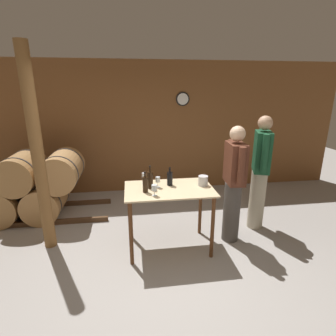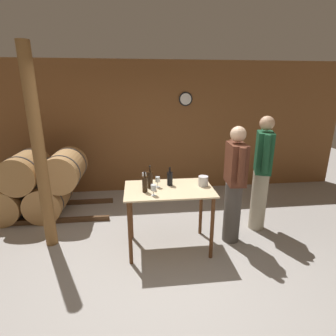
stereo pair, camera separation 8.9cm
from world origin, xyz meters
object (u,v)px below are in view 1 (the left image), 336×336
wine_glass_near_center (154,188)px  ice_bucket (203,181)px  wine_bottle_left (150,179)px  wine_glass_near_left (144,176)px  wine_bottle_center (170,178)px  wine_glass_near_right (158,180)px  wooden_post (38,154)px  wine_bottle_far_left (145,184)px  person_host (234,183)px  person_visitor_with_scarf (260,171)px

wine_glass_near_center → ice_bucket: 0.74m
wine_bottle_left → wine_glass_near_left: bearing=109.8°
wine_bottle_center → ice_bucket: 0.45m
wine_bottle_left → wine_glass_near_right: wine_bottle_left is taller
wine_glass_near_left → wine_glass_near_center: wine_glass_near_left is taller
wooden_post → wine_glass_near_center: (1.46, -0.51, -0.36)m
wine_bottle_left → wine_bottle_far_left: bearing=-120.2°
wooden_post → person_host: 2.65m
wine_glass_near_center → wine_glass_near_right: 0.29m
person_host → wine_glass_near_left: bearing=172.8°
ice_bucket → wine_bottle_center: bearing=170.6°
wine_bottle_center → wine_glass_near_center: (-0.24, -0.33, 0.00)m
wine_bottle_left → wine_glass_near_right: (0.10, 0.02, -0.02)m
person_host → person_visitor_with_scarf: (0.53, 0.29, 0.06)m
wooden_post → person_visitor_with_scarf: 3.16m
person_visitor_with_scarf → wooden_post: bearing=-178.4°
wooden_post → wine_glass_near_right: size_ratio=18.58×
wooden_post → wine_bottle_center: size_ratio=10.64×
wine_bottle_far_left → wine_bottle_center: (0.34, 0.20, -0.01)m
wine_bottle_far_left → person_host: (1.25, 0.17, -0.11)m
wine_glass_near_left → wine_glass_near_right: bearing=-45.5°
wine_glass_near_right → wine_glass_near_center: bearing=-104.7°
wine_glass_near_center → person_host: size_ratio=0.08×
wine_bottle_center → person_visitor_with_scarf: person_visitor_with_scarf is taller
wine_glass_near_left → person_host: person_host is taller
wine_bottle_center → wine_glass_near_right: 0.18m
wine_glass_near_right → ice_bucket: 0.62m
ice_bucket → wine_bottle_left: bearing=-179.7°
wine_bottle_center → wine_glass_near_center: 0.41m
wooden_post → person_visitor_with_scarf: wooden_post is taller
wine_bottle_far_left → wine_bottle_left: bearing=59.8°
wine_bottle_center → wine_glass_near_left: size_ratio=1.66×
wine_bottle_center → ice_bucket: (0.45, -0.07, -0.03)m
wine_bottle_left → wine_glass_near_center: (0.03, -0.26, -0.02)m
wooden_post → wine_glass_near_right: bearing=-8.5°
ice_bucket → person_host: (0.46, 0.04, -0.07)m
wooden_post → wine_bottle_far_left: (1.35, -0.37, -0.35)m
ice_bucket → person_host: bearing=4.6°
wine_glass_near_center → person_host: (1.14, 0.30, -0.10)m
ice_bucket → person_visitor_with_scarf: (0.99, 0.33, -0.01)m
wine_glass_near_center → ice_bucket: bearing=20.7°
wine_glass_near_right → person_host: size_ratio=0.09×
person_host → wine_bottle_center: bearing=177.7°
wine_bottle_far_left → person_host: person_host is taller
wine_glass_near_right → person_host: person_host is taller
wine_bottle_center → wine_glass_near_right: wine_bottle_center is taller
wine_glass_near_right → person_visitor_with_scarf: person_visitor_with_scarf is taller
wine_bottle_left → ice_bucket: size_ratio=2.31×
wine_glass_near_left → wooden_post: bearing=177.8°
wine_bottle_left → wine_glass_near_right: size_ratio=2.14×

